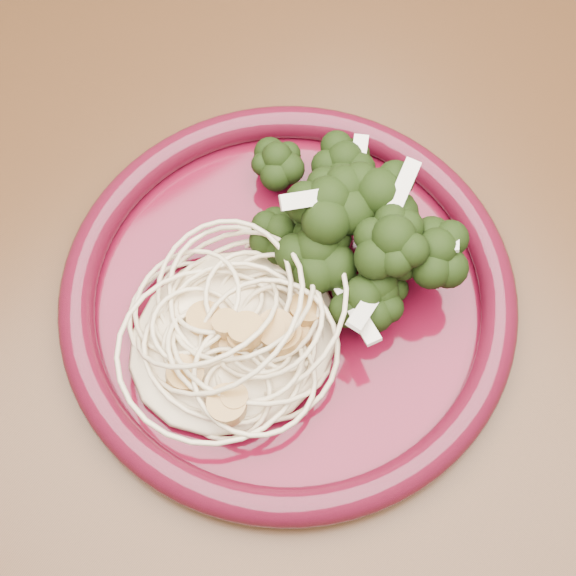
% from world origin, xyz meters
% --- Properties ---
extents(dining_table, '(1.20, 0.80, 0.75)m').
position_xyz_m(dining_table, '(0.00, 0.00, 0.65)').
color(dining_table, '#472814').
rests_on(dining_table, ground).
extents(dinner_plate, '(0.31, 0.31, 0.02)m').
position_xyz_m(dinner_plate, '(0.02, -0.00, 0.76)').
color(dinner_plate, '#4C0717').
rests_on(dinner_plate, dining_table).
extents(spaghetti_pile, '(0.15, 0.13, 0.03)m').
position_xyz_m(spaghetti_pile, '(-0.02, -0.01, 0.77)').
color(spaghetti_pile, beige).
rests_on(spaghetti_pile, dinner_plate).
extents(scallop_cluster, '(0.12, 0.12, 0.04)m').
position_xyz_m(scallop_cluster, '(-0.02, -0.01, 0.80)').
color(scallop_cluster, tan).
rests_on(scallop_cluster, spaghetti_pile).
extents(broccoli_pile, '(0.11, 0.16, 0.05)m').
position_xyz_m(broccoli_pile, '(0.08, 0.00, 0.78)').
color(broccoli_pile, black).
rests_on(broccoli_pile, dinner_plate).
extents(onion_garnish, '(0.08, 0.11, 0.05)m').
position_xyz_m(onion_garnish, '(0.08, 0.00, 0.82)').
color(onion_garnish, beige).
rests_on(onion_garnish, broccoli_pile).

